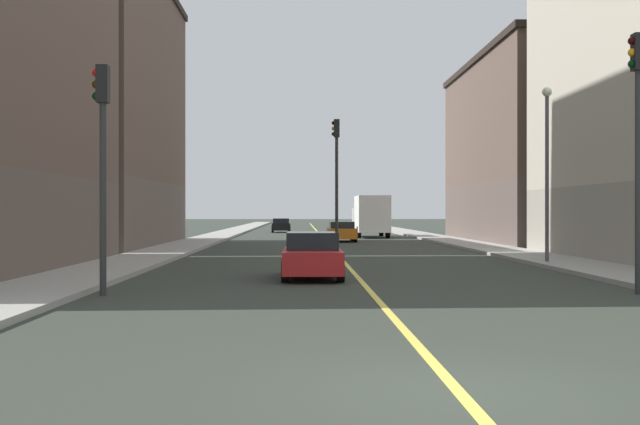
{
  "coord_description": "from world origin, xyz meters",
  "views": [
    {
      "loc": [
        -1.77,
        -8.78,
        2.01
      ],
      "look_at": [
        -0.59,
        37.0,
        1.95
      ],
      "focal_mm": 44.53,
      "sensor_mm": 36.0,
      "label": 1
    }
  ],
  "objects_px": {
    "building_right_midblock": "(85,110)",
    "traffic_light_right_near": "(102,145)",
    "traffic_light_median_far": "(336,167)",
    "car_orange": "(342,232)",
    "building_left_mid": "(540,150)",
    "car_black": "(281,226)",
    "street_lamp_left_near": "(547,155)",
    "car_red": "(312,256)",
    "traffic_light_left_near": "(638,127)",
    "box_truck": "(371,216)"
  },
  "relations": [
    {
      "from": "building_left_mid",
      "to": "traffic_light_left_near",
      "type": "relative_size",
      "value": 3.28
    },
    {
      "from": "traffic_light_left_near",
      "to": "street_lamp_left_near",
      "type": "bearing_deg",
      "value": 84.36
    },
    {
      "from": "street_lamp_left_near",
      "to": "building_left_mid",
      "type": "bearing_deg",
      "value": 73.62
    },
    {
      "from": "car_red",
      "to": "car_black",
      "type": "height_order",
      "value": "car_red"
    },
    {
      "from": "building_right_midblock",
      "to": "traffic_light_right_near",
      "type": "relative_size",
      "value": 3.53
    },
    {
      "from": "building_left_mid",
      "to": "street_lamp_left_near",
      "type": "xyz_separation_m",
      "value": [
        -6.52,
        -22.18,
        -1.9
      ]
    },
    {
      "from": "traffic_light_left_near",
      "to": "car_red",
      "type": "height_order",
      "value": "traffic_light_left_near"
    },
    {
      "from": "building_left_mid",
      "to": "box_truck",
      "type": "relative_size",
      "value": 2.73
    },
    {
      "from": "street_lamp_left_near",
      "to": "car_orange",
      "type": "bearing_deg",
      "value": 105.31
    },
    {
      "from": "car_red",
      "to": "car_orange",
      "type": "bearing_deg",
      "value": 85.22
    },
    {
      "from": "traffic_light_left_near",
      "to": "car_black",
      "type": "xyz_separation_m",
      "value": [
        -10.02,
        57.29,
        -3.43
      ]
    },
    {
      "from": "building_left_mid",
      "to": "traffic_light_left_near",
      "type": "height_order",
      "value": "building_left_mid"
    },
    {
      "from": "traffic_light_right_near",
      "to": "car_black",
      "type": "height_order",
      "value": "traffic_light_right_near"
    },
    {
      "from": "traffic_light_median_far",
      "to": "traffic_light_left_near",
      "type": "bearing_deg",
      "value": -73.1
    },
    {
      "from": "traffic_light_right_near",
      "to": "car_orange",
      "type": "distance_m",
      "value": 34.7
    },
    {
      "from": "building_left_mid",
      "to": "traffic_light_left_near",
      "type": "distance_m",
      "value": 33.38
    },
    {
      "from": "traffic_light_left_near",
      "to": "traffic_light_right_near",
      "type": "height_order",
      "value": "traffic_light_left_near"
    },
    {
      "from": "traffic_light_right_near",
      "to": "building_left_mid",
      "type": "bearing_deg",
      "value": 57.78
    },
    {
      "from": "traffic_light_left_near",
      "to": "car_red",
      "type": "distance_m",
      "value": 9.78
    },
    {
      "from": "traffic_light_median_far",
      "to": "building_right_midblock",
      "type": "bearing_deg",
      "value": 158.96
    },
    {
      "from": "traffic_light_median_far",
      "to": "street_lamp_left_near",
      "type": "distance_m",
      "value": 12.94
    },
    {
      "from": "traffic_light_right_near",
      "to": "street_lamp_left_near",
      "type": "height_order",
      "value": "street_lamp_left_near"
    },
    {
      "from": "box_truck",
      "to": "traffic_light_median_far",
      "type": "bearing_deg",
      "value": -99.76
    },
    {
      "from": "traffic_light_median_far",
      "to": "building_left_mid",
      "type": "bearing_deg",
      "value": 39.73
    },
    {
      "from": "car_orange",
      "to": "street_lamp_left_near",
      "type": "bearing_deg",
      "value": -74.69
    },
    {
      "from": "building_left_mid",
      "to": "box_truck",
      "type": "height_order",
      "value": "building_left_mid"
    },
    {
      "from": "street_lamp_left_near",
      "to": "car_red",
      "type": "xyz_separation_m",
      "value": [
        -8.85,
        -5.51,
        -3.46
      ]
    },
    {
      "from": "building_left_mid",
      "to": "car_black",
      "type": "bearing_deg",
      "value": 125.26
    },
    {
      "from": "traffic_light_left_near",
      "to": "box_truck",
      "type": "xyz_separation_m",
      "value": [
        -2.68,
        42.28,
        -2.4
      ]
    },
    {
      "from": "car_black",
      "to": "building_left_mid",
      "type": "bearing_deg",
      "value": -54.74
    },
    {
      "from": "traffic_light_median_far",
      "to": "box_truck",
      "type": "relative_size",
      "value": 0.88
    },
    {
      "from": "car_orange",
      "to": "car_black",
      "type": "relative_size",
      "value": 1.03
    },
    {
      "from": "traffic_light_left_near",
      "to": "street_lamp_left_near",
      "type": "distance_m",
      "value": 10.33
    },
    {
      "from": "box_truck",
      "to": "car_red",
      "type": "bearing_deg",
      "value": -97.82
    },
    {
      "from": "building_right_midblock",
      "to": "car_black",
      "type": "distance_m",
      "value": 33.43
    },
    {
      "from": "building_left_mid",
      "to": "traffic_light_left_near",
      "type": "xyz_separation_m",
      "value": [
        -7.54,
        -32.46,
        -1.96
      ]
    },
    {
      "from": "box_truck",
      "to": "car_orange",
      "type": "bearing_deg",
      "value": -107.76
    },
    {
      "from": "building_right_midblock",
      "to": "traffic_light_median_far",
      "type": "xyz_separation_m",
      "value": [
        14.07,
        -5.41,
        -3.52
      ]
    },
    {
      "from": "traffic_light_median_far",
      "to": "car_orange",
      "type": "bearing_deg",
      "value": 85.79
    },
    {
      "from": "car_red",
      "to": "building_left_mid",
      "type": "bearing_deg",
      "value": 60.97
    },
    {
      "from": "building_left_mid",
      "to": "car_black",
      "type": "distance_m",
      "value": 30.88
    },
    {
      "from": "traffic_light_right_near",
      "to": "traffic_light_median_far",
      "type": "height_order",
      "value": "traffic_light_median_far"
    },
    {
      "from": "building_left_mid",
      "to": "box_truck",
      "type": "bearing_deg",
      "value": 136.14
    },
    {
      "from": "traffic_light_right_near",
      "to": "building_right_midblock",
      "type": "bearing_deg",
      "value": 105.9
    },
    {
      "from": "traffic_light_right_near",
      "to": "traffic_light_median_far",
      "type": "relative_size",
      "value": 0.83
    },
    {
      "from": "building_right_midblock",
      "to": "traffic_light_median_far",
      "type": "bearing_deg",
      "value": -21.04
    },
    {
      "from": "street_lamp_left_near",
      "to": "box_truck",
      "type": "bearing_deg",
      "value": 96.59
    },
    {
      "from": "building_left_mid",
      "to": "car_orange",
      "type": "relative_size",
      "value": 5.0
    },
    {
      "from": "traffic_light_right_near",
      "to": "car_red",
      "type": "bearing_deg",
      "value": 43.15
    },
    {
      "from": "car_red",
      "to": "car_black",
      "type": "relative_size",
      "value": 1.04
    }
  ]
}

